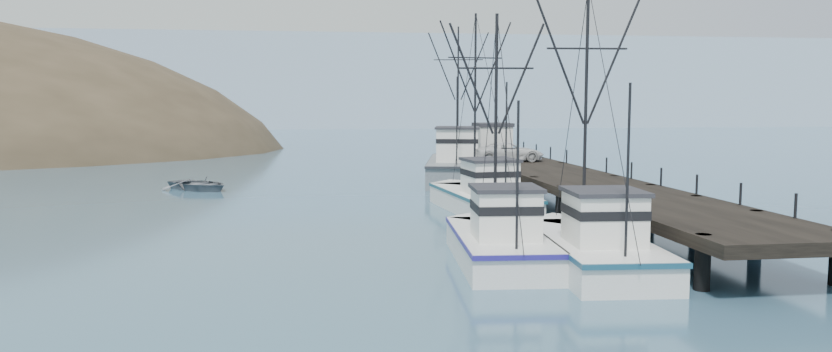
{
  "coord_description": "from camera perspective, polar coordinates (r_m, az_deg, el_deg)",
  "views": [
    {
      "loc": [
        -2.12,
        -27.88,
        6.62
      ],
      "look_at": [
        3.58,
        12.61,
        2.5
      ],
      "focal_mm": 32.0,
      "sensor_mm": 36.0,
      "label": 1
    }
  ],
  "objects": [
    {
      "name": "pier",
      "position": [
        47.01,
        12.09,
        -0.39
      ],
      "size": [
        6.0,
        44.0,
        2.0
      ],
      "color": "black",
      "rests_on": "ground"
    },
    {
      "name": "motorboat",
      "position": [
        58.06,
        -16.34,
        -1.03
      ],
      "size": [
        6.8,
        6.72,
        1.16
      ],
      "primitive_type": "imported",
      "rotation": [
        0.0,
        0.0,
        0.82
      ],
      "color": "slate",
      "rests_on": "ground"
    },
    {
      "name": "moored_sailboats",
      "position": [
        93.46,
        -26.0,
        1.31
      ],
      "size": [
        19.83,
        17.11,
        6.35
      ],
      "color": "white",
      "rests_on": "ground"
    },
    {
      "name": "trawler_near",
      "position": [
        30.74,
        13.27,
        -5.28
      ],
      "size": [
        4.47,
        11.53,
        11.62
      ],
      "color": "white",
      "rests_on": "ground"
    },
    {
      "name": "work_vessel",
      "position": [
        61.91,
        3.2,
        0.75
      ],
      "size": [
        7.42,
        15.94,
        13.24
      ],
      "color": "slate",
      "rests_on": "ground"
    },
    {
      "name": "distant_ridge",
      "position": [
        198.36,
        -4.51,
        3.82
      ],
      "size": [
        360.0,
        40.0,
        26.0
      ],
      "primitive_type": "cube",
      "color": "#9EB2C6",
      "rests_on": "ground"
    },
    {
      "name": "pier_shed",
      "position": [
        63.83,
        5.91,
        2.85
      ],
      "size": [
        3.0,
        3.2,
        2.8
      ],
      "color": "silver",
      "rests_on": "pier"
    },
    {
      "name": "trawler_mid",
      "position": [
        31.1,
        6.37,
        -5.04
      ],
      "size": [
        4.23,
        10.65,
        10.61
      ],
      "color": "white",
      "rests_on": "ground"
    },
    {
      "name": "pickup_truck",
      "position": [
        57.88,
        7.22,
        1.85
      ],
      "size": [
        5.32,
        2.65,
        1.45
      ],
      "primitive_type": "imported",
      "rotation": [
        0.0,
        0.0,
        1.52
      ],
      "color": "silver",
      "rests_on": "pier"
    },
    {
      "name": "trawler_far",
      "position": [
        45.26,
        4.97,
        -1.63
      ],
      "size": [
        4.98,
        12.23,
        12.32
      ],
      "color": "white",
      "rests_on": "ground"
    },
    {
      "name": "ground",
      "position": [
        28.73,
        -3.6,
        -7.58
      ],
      "size": [
        400.0,
        400.0,
        0.0
      ],
      "primitive_type": "plane",
      "color": "#325770",
      "rests_on": "ground"
    },
    {
      "name": "distant_ridge_far",
      "position": [
        216.33,
        -18.13,
        3.71
      ],
      "size": [
        180.0,
        25.0,
        18.0
      ],
      "primitive_type": "cube",
      "color": "silver",
      "rests_on": "ground"
    }
  ]
}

